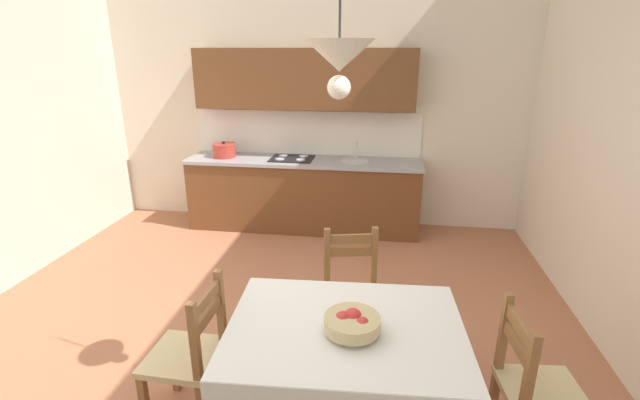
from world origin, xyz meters
TOP-DOWN VIEW (x-y plane):
  - ground_plane at (0.00, 0.00)m, footprint 5.81×6.28m
  - wall_back at (0.00, 2.90)m, footprint 5.81×0.12m
  - kitchen_cabinetry at (-0.08, 2.57)m, footprint 2.90×0.63m
  - dining_table at (0.74, -0.63)m, footprint 1.34×1.03m
  - dining_chair_window_side at (1.76, -0.62)m, footprint 0.46×0.46m
  - dining_chair_kitchen_side at (0.72, 0.20)m, footprint 0.50×0.50m
  - dining_chair_tv_side at (-0.19, -0.61)m, footprint 0.43×0.43m
  - fruit_bowl at (0.78, -0.68)m, footprint 0.30×0.30m
  - pendant_lamp at (0.68, -0.60)m, footprint 0.32×0.32m

SIDE VIEW (x-z plane):
  - ground_plane at x=0.00m, z-range -0.10..0.00m
  - dining_chair_window_side at x=1.76m, z-range -0.02..0.91m
  - dining_chair_kitchen_side at x=0.72m, z-range -0.02..0.91m
  - dining_chair_tv_side at x=-0.19m, z-range -0.02..0.91m
  - dining_table at x=0.74m, z-range 0.25..1.00m
  - fruit_bowl at x=0.78m, z-range 0.75..0.87m
  - kitchen_cabinetry at x=-0.08m, z-range -0.24..1.96m
  - wall_back at x=0.00m, z-range 0.00..4.16m
  - pendant_lamp at x=0.68m, z-range 1.74..2.54m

